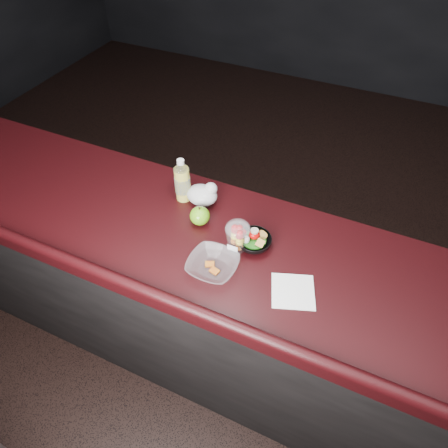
# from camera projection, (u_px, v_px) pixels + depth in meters

# --- Properties ---
(ground) EXTENTS (8.00, 8.00, 0.00)m
(ground) POSITION_uv_depth(u_px,v_px,m) (207.00, 403.00, 2.21)
(ground) COLOR black
(ground) RESTS_ON ground
(room_shell) EXTENTS (8.00, 8.00, 8.00)m
(room_shell) POSITION_uv_depth(u_px,v_px,m) (183.00, 100.00, 0.90)
(room_shell) COLOR black
(room_shell) RESTS_ON ground
(counter) EXTENTS (4.06, 0.71, 1.02)m
(counter) POSITION_uv_depth(u_px,v_px,m) (230.00, 311.00, 2.03)
(counter) COLOR black
(counter) RESTS_ON ground
(lemonade_bottle) EXTENTS (0.07, 0.07, 0.22)m
(lemonade_bottle) POSITION_uv_depth(u_px,v_px,m) (183.00, 183.00, 1.81)
(lemonade_bottle) COLOR yellow
(lemonade_bottle) RESTS_ON counter
(fruit_cup) EXTENTS (0.10, 0.10, 0.15)m
(fruit_cup) POSITION_uv_depth(u_px,v_px,m) (237.00, 236.00, 1.61)
(fruit_cup) COLOR white
(fruit_cup) RESTS_ON counter
(green_apple) EXTENTS (0.09, 0.09, 0.09)m
(green_apple) POSITION_uv_depth(u_px,v_px,m) (200.00, 216.00, 1.73)
(green_apple) COLOR #4E870F
(green_apple) RESTS_ON counter
(plastic_bag) EXTENTS (0.15, 0.12, 0.11)m
(plastic_bag) POSITION_uv_depth(u_px,v_px,m) (203.00, 194.00, 1.82)
(plastic_bag) COLOR silver
(plastic_bag) RESTS_ON counter
(snack_bowl) EXTENTS (0.15, 0.15, 0.08)m
(snack_bowl) POSITION_uv_depth(u_px,v_px,m) (254.00, 241.00, 1.65)
(snack_bowl) COLOR black
(snack_bowl) RESTS_ON counter
(takeout_bowl) EXTENTS (0.20, 0.20, 0.05)m
(takeout_bowl) POSITION_uv_depth(u_px,v_px,m) (213.00, 265.00, 1.56)
(takeout_bowl) COLOR silver
(takeout_bowl) RESTS_ON counter
(paper_napkin) EXTENTS (0.20, 0.20, 0.00)m
(paper_napkin) POSITION_uv_depth(u_px,v_px,m) (293.00, 291.00, 1.50)
(paper_napkin) COLOR white
(paper_napkin) RESTS_ON counter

